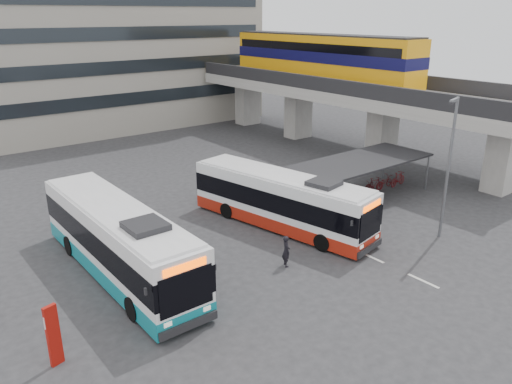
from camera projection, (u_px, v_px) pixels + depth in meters
ground at (292, 250)px, 25.38m from camera, size 120.00×120.00×0.00m
viaduct at (333, 76)px, 43.35m from camera, size 8.00×32.00×9.68m
bike_shelter at (359, 179)px, 32.10m from camera, size 10.00×4.00×2.54m
office_block at (103, 1)px, 51.27m from camera, size 30.00×15.00×25.00m
road_markings at (371, 257)px, 24.62m from camera, size 0.15×7.60×0.01m
bus_main at (281, 201)px, 27.71m from camera, size 4.49×11.36×3.28m
bus_teal at (119, 241)px, 22.53m from camera, size 2.66×11.97×3.53m
pedestrian at (286, 251)px, 23.51m from camera, size 0.57×0.67×1.55m
lamp_post at (449, 161)px, 25.38m from camera, size 1.29×0.49×7.50m
sign_totem_south at (53, 334)px, 16.72m from camera, size 0.49×0.26×2.29m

